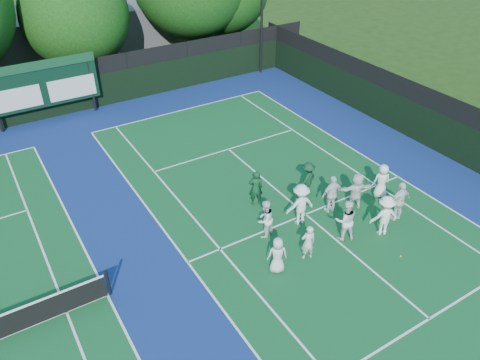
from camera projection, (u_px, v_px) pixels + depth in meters
ground at (321, 228)px, 18.85m from camera, size 120.00×120.00×0.00m
court_apron at (175, 268)px, 16.95m from camera, size 34.00×32.00×0.01m
near_court at (306, 214)px, 19.56m from camera, size 11.05×23.85×0.01m
back_fence at (62, 92)px, 26.83m from camera, size 34.00×0.08×3.00m
divider_fence_right at (454, 133)px, 22.73m from camera, size 0.08×32.00×3.00m
scoreboard at (42, 85)px, 25.63m from camera, size 6.00×0.21×3.55m
clubhouse at (89, 35)px, 33.89m from camera, size 18.00×6.00×4.00m
tree_c at (78, 17)px, 28.72m from camera, size 6.54×6.54×7.89m
tennis_ball_0 at (274, 255)px, 17.48m from camera, size 0.07×0.07×0.07m
tennis_ball_2 at (401, 256)px, 17.41m from camera, size 0.07×0.07×0.07m
tennis_ball_3 at (278, 243)px, 18.01m from camera, size 0.07×0.07×0.07m
tennis_ball_4 at (296, 199)px, 20.41m from camera, size 0.07×0.07×0.07m
tennis_ball_5 at (375, 221)px, 19.17m from camera, size 0.07×0.07×0.07m
player_front_0 at (277, 255)px, 16.45m from camera, size 0.84×0.72×1.47m
player_front_1 at (308, 242)px, 16.99m from camera, size 0.62×0.50×1.48m
player_front_2 at (345, 220)px, 17.86m from camera, size 1.05×0.95×1.75m
player_front_3 at (384, 216)px, 18.09m from camera, size 1.28×0.98×1.74m
player_front_4 at (399, 201)px, 18.84m from camera, size 1.06×0.48×1.78m
player_back_0 at (265, 219)px, 18.01m from camera, size 0.96×0.85×1.63m
player_back_1 at (300, 204)px, 18.63m from camera, size 1.26×0.84×1.82m
player_back_2 at (332, 194)px, 19.31m from camera, size 1.04×0.50×1.72m
player_back_3 at (356, 191)px, 19.56m from camera, size 1.61×0.99×1.65m
player_back_4 at (382, 181)px, 20.25m from camera, size 0.91×0.76×1.58m
coach_left at (256, 188)px, 19.74m from camera, size 0.70×0.58×1.65m
coach_right at (308, 179)px, 20.39m from camera, size 1.15×0.86×1.58m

